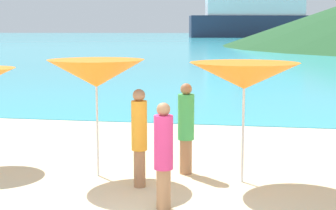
% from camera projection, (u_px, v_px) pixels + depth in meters
% --- Properties ---
extents(ground_plane, '(50.00, 100.00, 0.30)m').
position_uv_depth(ground_plane, '(210.00, 123.00, 17.10)').
color(ground_plane, beige).
extents(ocean_water, '(650.00, 440.00, 0.02)m').
position_uv_depth(ocean_water, '(255.00, 36.00, 230.29)').
color(ocean_water, '#38B7CC').
rests_on(ocean_water, ground_plane).
extents(umbrella_2, '(1.96, 1.96, 2.38)m').
position_uv_depth(umbrella_2, '(96.00, 73.00, 10.13)').
color(umbrella_2, silver).
rests_on(umbrella_2, ground_plane).
extents(umbrella_3, '(2.31, 2.31, 2.35)m').
position_uv_depth(umbrella_3, '(244.00, 76.00, 9.71)').
color(umbrella_3, silver).
rests_on(umbrella_3, ground_plane).
extents(beachgoer_1, '(0.34, 0.34, 1.89)m').
position_uv_depth(beachgoer_1, '(186.00, 126.00, 10.46)').
color(beachgoer_1, '#A3704C').
rests_on(beachgoer_1, ground_plane).
extents(beachgoer_2, '(0.32, 0.32, 1.79)m').
position_uv_depth(beachgoer_2, '(164.00, 153.00, 8.36)').
color(beachgoer_2, '#A3704C').
rests_on(beachgoer_2, ground_plane).
extents(beachgoer_3, '(0.30, 0.30, 1.87)m').
position_uv_depth(beachgoer_3, '(139.00, 134.00, 9.56)').
color(beachgoer_3, '#A3704C').
rests_on(beachgoer_3, ground_plane).
extents(cruise_ship, '(50.47, 20.78, 24.70)m').
position_uv_depth(cruise_ship, '(255.00, 12.00, 194.30)').
color(cruise_ship, '#262D47').
rests_on(cruise_ship, ocean_water).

